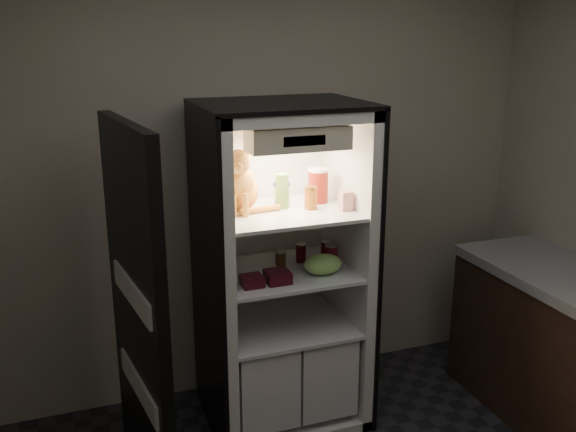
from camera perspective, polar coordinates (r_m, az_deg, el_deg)
name	(u,v)px	position (r m, az deg, el deg)	size (l,w,h in m)	color
room_shell	(413,216)	(2.27, 11.05, 0.00)	(3.60, 3.60, 3.60)	white
refrigerator	(280,290)	(3.73, -0.68, -6.61)	(0.90, 0.72, 1.88)	white
fridge_door	(138,313)	(3.24, -13.18, -8.43)	(0.17, 0.87, 1.85)	black
tabby_cat	(240,185)	(3.46, -4.28, 2.78)	(0.33, 0.39, 0.39)	#C47119
parmesan_shaker	(282,191)	(3.53, -0.52, 2.24)	(0.07, 0.07, 0.19)	#227E38
mayo_tub	(282,194)	(3.59, -0.56, 1.98)	(0.09, 0.09, 0.13)	white
salsa_jar	(311,198)	(3.52, 2.03, 1.64)	(0.07, 0.07, 0.13)	maroon
pepper_jar	(318,185)	(3.65, 2.69, 2.73)	(0.12, 0.12, 0.20)	#9E2315
cream_carton	(346,201)	(3.51, 5.15, 1.35)	(0.06, 0.06, 0.11)	white
soda_can_a	(301,253)	(3.72, 1.16, -3.30)	(0.06, 0.06, 0.11)	black
soda_can_b	(326,251)	(3.76, 3.41, -3.09)	(0.06, 0.06, 0.12)	black
soda_can_c	(331,256)	(3.64, 3.85, -3.59)	(0.07, 0.07, 0.13)	black
condiment_jar	(281,258)	(3.68, -0.67, -3.72)	(0.06, 0.06, 0.08)	brown
grape_bag	(323,264)	(3.55, 3.11, -4.31)	(0.22, 0.16, 0.11)	#77B052
berry_box_left	(252,281)	(3.40, -3.22, -5.79)	(0.11, 0.11, 0.06)	#4C0C17
berry_box_right	(278,277)	(3.44, -0.94, -5.42)	(0.13, 0.13, 0.06)	#4C0C17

